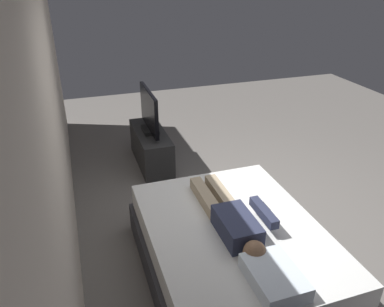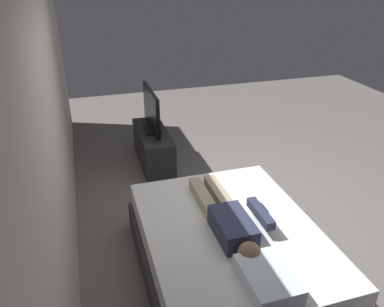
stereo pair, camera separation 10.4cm
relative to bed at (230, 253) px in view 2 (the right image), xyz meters
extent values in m
plane|color=slate|center=(0.72, -0.33, -0.26)|extent=(10.00, 10.00, 0.00)
cube|color=beige|center=(1.12, 1.38, 1.14)|extent=(6.40, 0.10, 2.80)
cube|color=#333338|center=(0.00, 0.00, -0.11)|extent=(1.99, 1.54, 0.30)
cube|color=white|center=(0.00, 0.00, 0.16)|extent=(1.91, 1.46, 0.24)
cube|color=white|center=(-0.68, 0.00, 0.34)|extent=(0.48, 0.34, 0.12)
cube|color=#2D334C|center=(-0.10, 0.03, 0.37)|extent=(0.48, 0.28, 0.18)
sphere|color=#936B4C|center=(-0.43, 0.03, 0.37)|extent=(0.18, 0.18, 0.18)
cube|color=tan|center=(0.44, -0.05, 0.33)|extent=(0.60, 0.11, 0.11)
cube|color=tan|center=(0.44, 0.11, 0.33)|extent=(0.60, 0.11, 0.11)
cube|color=#2D334C|center=(-0.04, -0.25, 0.41)|extent=(0.40, 0.08, 0.08)
cube|color=black|center=(0.18, -0.39, 0.29)|extent=(0.15, 0.04, 0.02)
cube|color=#2D2D2D|center=(2.36, 0.22, -0.01)|extent=(1.10, 0.40, 0.50)
cube|color=black|center=(2.36, 0.22, 0.26)|extent=(0.32, 0.20, 0.05)
cube|color=black|center=(2.36, 0.22, 0.56)|extent=(0.88, 0.05, 0.54)
camera|label=1|loc=(-2.38, 1.18, 2.33)|focal=35.36mm
camera|label=2|loc=(-2.42, 1.08, 2.33)|focal=35.36mm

